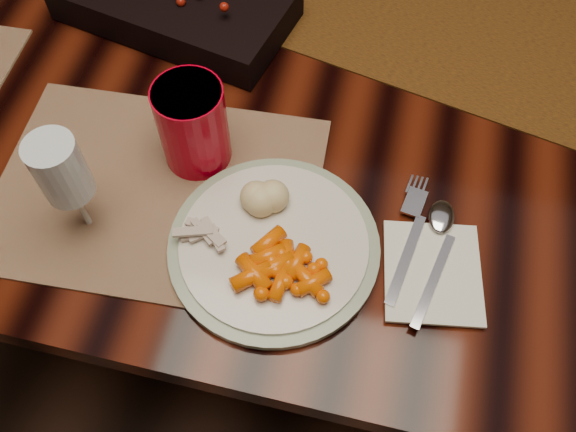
% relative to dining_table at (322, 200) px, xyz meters
% --- Properties ---
extents(floor, '(5.00, 5.00, 0.00)m').
position_rel_dining_table_xyz_m(floor, '(0.00, 0.00, -0.38)').
color(floor, black).
rests_on(floor, ground).
extents(dining_table, '(1.80, 1.00, 0.75)m').
position_rel_dining_table_xyz_m(dining_table, '(0.00, 0.00, 0.00)').
color(dining_table, black).
rests_on(dining_table, floor).
extents(table_runner, '(1.66, 0.68, 0.00)m').
position_rel_dining_table_xyz_m(table_runner, '(0.05, 0.16, 0.38)').
color(table_runner, black).
rests_on(table_runner, dining_table).
extents(placemat_main, '(0.44, 0.33, 0.00)m').
position_rel_dining_table_xyz_m(placemat_main, '(-0.18, -0.27, 0.38)').
color(placemat_main, brown).
rests_on(placemat_main, dining_table).
extents(dinner_plate, '(0.31, 0.31, 0.01)m').
position_rel_dining_table_xyz_m(dinner_plate, '(-0.01, -0.32, 0.39)').
color(dinner_plate, beige).
rests_on(dinner_plate, placemat_main).
extents(baby_carrots, '(0.11, 0.09, 0.02)m').
position_rel_dining_table_xyz_m(baby_carrots, '(0.01, -0.35, 0.40)').
color(baby_carrots, '#E35300').
rests_on(baby_carrots, dinner_plate).
extents(mashed_potatoes, '(0.08, 0.07, 0.04)m').
position_rel_dining_table_xyz_m(mashed_potatoes, '(-0.04, -0.26, 0.41)').
color(mashed_potatoes, '#F2E8A7').
rests_on(mashed_potatoes, dinner_plate).
extents(turkey_shreds, '(0.07, 0.06, 0.02)m').
position_rel_dining_table_xyz_m(turkey_shreds, '(-0.09, -0.33, 0.40)').
color(turkey_shreds, '#CFA392').
rests_on(turkey_shreds, dinner_plate).
extents(napkin, '(0.14, 0.15, 0.00)m').
position_rel_dining_table_xyz_m(napkin, '(0.18, -0.31, 0.38)').
color(napkin, silver).
rests_on(napkin, placemat_main).
extents(fork, '(0.05, 0.17, 0.00)m').
position_rel_dining_table_xyz_m(fork, '(0.15, -0.28, 0.39)').
color(fork, '#B2B3CE').
rests_on(fork, napkin).
extents(spoon, '(0.07, 0.17, 0.00)m').
position_rel_dining_table_xyz_m(spoon, '(0.18, -0.29, 0.39)').
color(spoon, silver).
rests_on(spoon, napkin).
extents(red_cup, '(0.11, 0.11, 0.12)m').
position_rel_dining_table_xyz_m(red_cup, '(-0.15, -0.20, 0.44)').
color(red_cup, '#A40014').
rests_on(red_cup, placemat_main).
extents(wine_glass, '(0.07, 0.07, 0.16)m').
position_rel_dining_table_xyz_m(wine_glass, '(-0.25, -0.34, 0.46)').
color(wine_glass, silver).
rests_on(wine_glass, dining_table).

